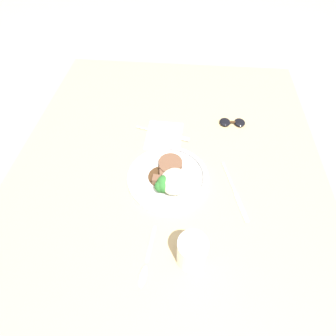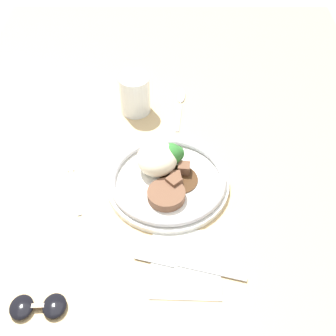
{
  "view_description": "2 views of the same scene",
  "coord_description": "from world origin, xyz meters",
  "px_view_note": "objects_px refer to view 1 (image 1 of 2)",
  "views": [
    {
      "loc": [
        0.41,
        0.05,
        0.67
      ],
      "look_at": [
        -0.07,
        0.0,
        0.07
      ],
      "focal_mm": 28.0,
      "sensor_mm": 36.0,
      "label": 1
    },
    {
      "loc": [
        -0.65,
        0.01,
        0.73
      ],
      "look_at": [
        -0.04,
        0.01,
        0.09
      ],
      "focal_mm": 50.0,
      "sensor_mm": 36.0,
      "label": 2
    }
  ],
  "objects_px": {
    "juice_glass": "(191,252)",
    "sunglasses": "(232,122)",
    "plate": "(169,177)",
    "knife": "(235,192)",
    "fork": "(168,135)",
    "spoon": "(145,268)"
  },
  "relations": [
    {
      "from": "plate",
      "to": "spoon",
      "type": "distance_m",
      "value": 0.26
    },
    {
      "from": "sunglasses",
      "to": "juice_glass",
      "type": "bearing_deg",
      "value": -17.18
    },
    {
      "from": "fork",
      "to": "sunglasses",
      "type": "distance_m",
      "value": 0.24
    },
    {
      "from": "juice_glass",
      "to": "knife",
      "type": "distance_m",
      "value": 0.24
    },
    {
      "from": "juice_glass",
      "to": "sunglasses",
      "type": "height_order",
      "value": "juice_glass"
    },
    {
      "from": "plate",
      "to": "spoon",
      "type": "bearing_deg",
      "value": -7.47
    },
    {
      "from": "juice_glass",
      "to": "spoon",
      "type": "distance_m",
      "value": 0.12
    },
    {
      "from": "plate",
      "to": "fork",
      "type": "xyz_separation_m",
      "value": [
        -0.19,
        -0.02,
        -0.02
      ]
    },
    {
      "from": "plate",
      "to": "juice_glass",
      "type": "xyz_separation_m",
      "value": [
        0.22,
        0.07,
        0.02
      ]
    },
    {
      "from": "juice_glass",
      "to": "fork",
      "type": "distance_m",
      "value": 0.43
    },
    {
      "from": "sunglasses",
      "to": "spoon",
      "type": "bearing_deg",
      "value": -26.53
    },
    {
      "from": "plate",
      "to": "sunglasses",
      "type": "relative_size",
      "value": 2.62
    },
    {
      "from": "plate",
      "to": "knife",
      "type": "distance_m",
      "value": 0.19
    },
    {
      "from": "plate",
      "to": "knife",
      "type": "height_order",
      "value": "plate"
    },
    {
      "from": "juice_glass",
      "to": "knife",
      "type": "bearing_deg",
      "value": 149.22
    },
    {
      "from": "plate",
      "to": "sunglasses",
      "type": "xyz_separation_m",
      "value": [
        -0.27,
        0.2,
        -0.01
      ]
    },
    {
      "from": "juice_glass",
      "to": "knife",
      "type": "xyz_separation_m",
      "value": [
        -0.2,
        0.12,
        -0.04
      ]
    },
    {
      "from": "knife",
      "to": "sunglasses",
      "type": "distance_m",
      "value": 0.29
    },
    {
      "from": "knife",
      "to": "spoon",
      "type": "bearing_deg",
      "value": -59.81
    },
    {
      "from": "juice_glass",
      "to": "fork",
      "type": "bearing_deg",
      "value": -167.42
    },
    {
      "from": "plate",
      "to": "knife",
      "type": "bearing_deg",
      "value": 83.28
    },
    {
      "from": "fork",
      "to": "sunglasses",
      "type": "bearing_deg",
      "value": 34.22
    }
  ]
}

